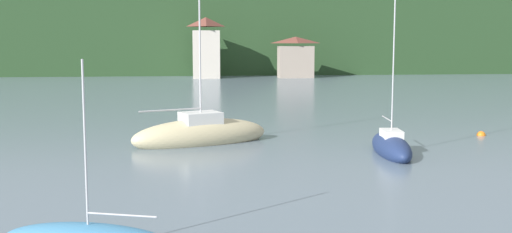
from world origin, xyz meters
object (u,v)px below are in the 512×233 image
(shore_building_central, at_px, (296,58))
(sailboat_mid_9, at_px, (391,147))
(sailboat_mid_5, at_px, (201,134))
(shore_building_westcentral, at_px, (206,49))
(mooring_buoy_near, at_px, (481,136))

(shore_building_central, distance_m, sailboat_mid_9, 67.81)
(shore_building_central, height_order, sailboat_mid_5, sailboat_mid_5)
(shore_building_westcentral, distance_m, mooring_buoy_near, 64.86)
(sailboat_mid_9, relative_size, mooring_buoy_near, 16.98)
(sailboat_mid_5, xyz_separation_m, mooring_buoy_near, (17.92, 0.99, -0.53))
(shore_building_westcentral, relative_size, mooring_buoy_near, 17.25)
(shore_building_central, bearing_deg, mooring_buoy_near, -88.91)
(sailboat_mid_9, distance_m, mooring_buoy_near, 9.56)
(sailboat_mid_9, bearing_deg, mooring_buoy_near, 131.07)
(sailboat_mid_5, relative_size, sailboat_mid_9, 1.09)
(shore_building_central, height_order, sailboat_mid_9, sailboat_mid_9)
(shore_building_central, bearing_deg, sailboat_mid_5, -104.90)
(shore_building_central, distance_m, mooring_buoy_near, 62.03)
(shore_building_westcentral, bearing_deg, sailboat_mid_9, -83.37)
(shore_building_westcentral, xyz_separation_m, mooring_buoy_near, (15.75, -62.74, -4.75))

